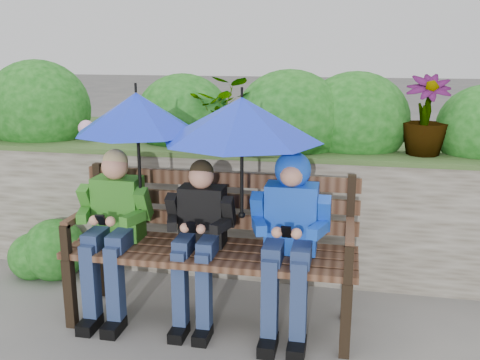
% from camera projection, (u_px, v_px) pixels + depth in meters
% --- Properties ---
extents(ground, '(60.00, 60.00, 0.00)m').
position_uv_depth(ground, '(237.00, 313.00, 3.78)').
color(ground, '#565656').
rests_on(ground, ground).
extents(garden_backdrop, '(8.00, 2.86, 1.77)m').
position_uv_depth(garden_backdrop, '(263.00, 174.00, 5.15)').
color(garden_backdrop, '#60584B').
rests_on(garden_backdrop, ground).
extents(park_bench, '(1.93, 0.57, 1.02)m').
position_uv_depth(park_bench, '(213.00, 238.00, 3.61)').
color(park_bench, black).
rests_on(park_bench, ground).
extents(boy_left, '(0.49, 0.56, 1.16)m').
position_uv_depth(boy_left, '(113.00, 224.00, 3.63)').
color(boy_left, '#215B1A').
rests_on(boy_left, ground).
extents(boy_middle, '(0.45, 0.52, 1.12)m').
position_uv_depth(boy_middle, '(199.00, 232.00, 3.52)').
color(boy_middle, black).
rests_on(boy_middle, ground).
extents(boy_right, '(0.50, 0.61, 1.19)m').
position_uv_depth(boy_right, '(290.00, 227.00, 3.39)').
color(boy_right, blue).
rests_on(boy_right, ground).
extents(umbrella_left, '(0.82, 0.82, 0.87)m').
position_uv_depth(umbrella_left, '(137.00, 113.00, 3.45)').
color(umbrella_left, '#1530DC').
rests_on(umbrella_left, ground).
extents(umbrella_right, '(1.01, 1.01, 0.83)m').
position_uv_depth(umbrella_right, '(242.00, 119.00, 3.28)').
color(umbrella_right, '#1530DC').
rests_on(umbrella_right, ground).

